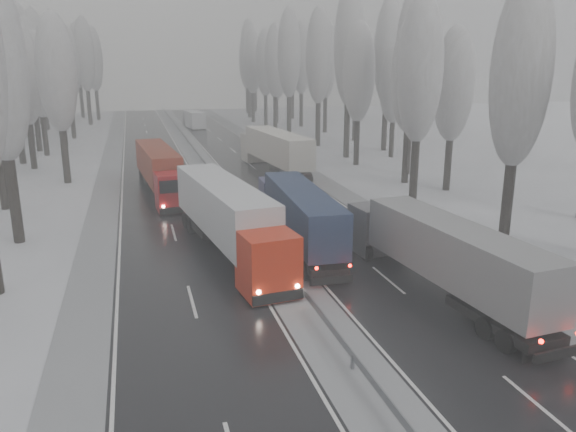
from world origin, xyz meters
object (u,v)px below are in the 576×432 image
truck_cream_box (274,148)px  box_truck_distant (194,119)px  truck_grey_tarp (440,251)px  truck_blue_box (298,211)px  truck_red_white (228,215)px  truck_red_red (160,168)px

truck_cream_box → box_truck_distant: bearing=89.1°
truck_grey_tarp → truck_blue_box: 10.59m
truck_grey_tarp → truck_red_white: bearing=131.6°
truck_red_white → truck_red_red: bearing=92.5°
truck_red_white → truck_red_red: 18.35m
truck_blue_box → box_truck_distant: bearing=91.9°
box_truck_distant → truck_red_white: 70.14m
truck_blue_box → truck_red_white: 4.71m
truck_red_white → truck_red_red: (-3.11, 18.09, -0.18)m
truck_grey_tarp → box_truck_distant: truck_grey_tarp is taller
truck_cream_box → truck_red_white: 27.08m
truck_cream_box → box_truck_distant: size_ratio=2.06×
truck_red_red → truck_red_white: bearing=-85.3°
truck_grey_tarp → truck_red_red: size_ratio=0.97×
truck_grey_tarp → truck_cream_box: bearing=84.8°
truck_red_white → truck_red_red: size_ratio=1.08×
truck_grey_tarp → truck_cream_box: size_ratio=0.89×
truck_blue_box → truck_red_red: size_ratio=0.96×
truck_grey_tarp → truck_cream_box: 34.09m
truck_blue_box → box_truck_distant: 69.00m
truck_grey_tarp → truck_red_red: 29.40m
truck_blue_box → box_truck_distant: truck_blue_box is taller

